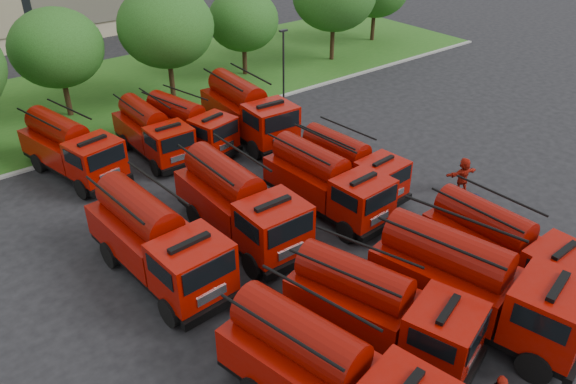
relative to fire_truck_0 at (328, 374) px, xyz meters
name	(u,v)px	position (x,y,z in m)	size (l,w,h in m)	color
ground	(312,297)	(3.15, 4.39, -1.72)	(140.00, 140.00, 0.00)	black
lawn	(75,103)	(3.15, 30.39, -1.66)	(70.00, 16.00, 0.12)	#205516
curb	(123,142)	(3.15, 22.29, -1.65)	(70.00, 0.30, 0.14)	gray
tree_3	(57,48)	(2.15, 28.39, 2.96)	(5.88, 5.88, 7.19)	#382314
tree_4	(166,26)	(9.15, 26.89, 3.50)	(6.55, 6.55, 8.01)	#382314
tree_5	(243,20)	(16.15, 27.89, 2.63)	(5.46, 5.46, 6.68)	#382314
lamp_post_1	(283,62)	(15.15, 21.59, 1.17)	(0.60, 0.25, 5.11)	black
fire_truck_0	(328,374)	(0.00, 0.00, 0.00)	(4.02, 7.87, 3.42)	black
fire_truck_1	(380,308)	(3.44, 1.14, -0.12)	(4.28, 7.38, 3.18)	black
fire_truck_2	(475,284)	(6.90, -0.28, 0.08)	(4.30, 8.26, 3.58)	black
fire_truck_3	(503,247)	(10.02, 0.54, -0.15)	(2.65, 6.91, 3.12)	black
fire_truck_4	(157,240)	(-0.92, 9.40, 0.05)	(3.24, 7.89, 3.52)	black
fire_truck_5	(239,203)	(3.31, 9.66, 0.04)	(2.91, 7.73, 3.50)	black
fire_truck_6	(326,182)	(7.83, 8.90, -0.11)	(2.87, 7.15, 3.20)	black
fire_truck_7	(350,165)	(10.17, 9.66, -0.27)	(2.70, 6.49, 2.89)	black
fire_truck_8	(71,148)	(-0.53, 20.19, -0.10)	(3.78, 7.43, 3.23)	black
fire_truck_9	(152,132)	(3.98, 19.61, -0.22)	(2.47, 6.57, 2.98)	black
fire_truck_10	(188,125)	(6.11, 19.20, -0.23)	(3.52, 6.81, 2.95)	black
fire_truck_11	(248,111)	(9.71, 18.20, 0.05)	(3.24, 7.90, 3.52)	black
firefighter_0	(492,340)	(6.77, -1.48, -1.72)	(0.66, 0.48, 1.81)	#A0180C
firefighter_2	(532,280)	(11.02, -0.53, -1.72)	(0.88, 0.50, 1.49)	black
firefighter_3	(470,226)	(12.32, 3.53, -1.72)	(1.13, 0.58, 1.75)	black
firefighter_4	(272,275)	(2.69, 6.46, -1.72)	(0.79, 0.52, 1.62)	black
firefighter_5	(460,192)	(14.58, 5.79, -1.72)	(1.83, 0.79, 1.97)	#A0180C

